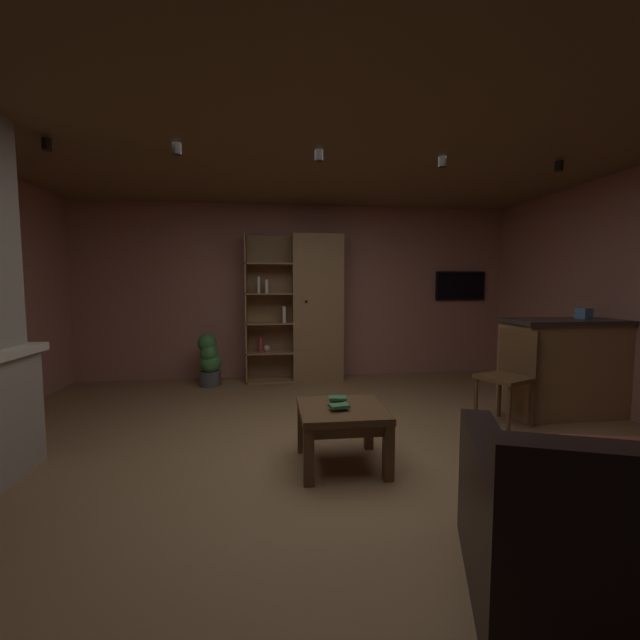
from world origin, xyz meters
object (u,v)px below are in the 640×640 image
at_px(tissue_box, 584,313).
at_px(table_book_0, 339,404).
at_px(table_book_1, 339,406).
at_px(potted_floor_plant, 209,360).
at_px(bookshelf_cabinet, 311,309).
at_px(coffee_table, 342,419).
at_px(table_book_2, 338,398).
at_px(kitchen_bar_counter, 572,366).
at_px(wall_mounted_tv, 460,286).
at_px(dining_chair, 510,370).

distance_m(tissue_box, table_book_0, 2.99).
distance_m(table_book_1, potted_floor_plant, 2.98).
distance_m(bookshelf_cabinet, coffee_table, 2.87).
height_order(table_book_2, potted_floor_plant, potted_floor_plant).
bearing_deg(coffee_table, kitchen_bar_counter, 19.09).
xyz_separation_m(kitchen_bar_counter, tissue_box, (0.16, 0.06, 0.55)).
bearing_deg(wall_mounted_tv, tissue_box, -79.86).
relative_size(kitchen_bar_counter, dining_chair, 1.51).
xyz_separation_m(coffee_table, table_book_1, (-0.03, -0.08, 0.12)).
bearing_deg(tissue_box, potted_floor_plant, 158.15).
distance_m(table_book_0, wall_mounted_tv, 3.93).
bearing_deg(dining_chair, table_book_0, -159.89).
distance_m(bookshelf_cabinet, tissue_box, 3.27).
xyz_separation_m(tissue_box, dining_chair, (-0.97, -0.26, -0.53)).
height_order(table_book_1, dining_chair, dining_chair).
bearing_deg(table_book_2, coffee_table, -68.58).
relative_size(potted_floor_plant, wall_mounted_tv, 0.91).
relative_size(tissue_box, table_book_2, 0.91).
xyz_separation_m(kitchen_bar_counter, potted_floor_plant, (-3.94, 1.70, -0.16)).
distance_m(bookshelf_cabinet, table_book_2, 2.79).
height_order(coffee_table, wall_mounted_tv, wall_mounted_tv).
bearing_deg(kitchen_bar_counter, coffee_table, -160.91).
distance_m(table_book_2, wall_mounted_tv, 3.91).
bearing_deg(coffee_table, bookshelf_cabinet, 88.75).
height_order(table_book_0, dining_chair, dining_chair).
bearing_deg(table_book_0, kitchen_bar_counter, 18.17).
distance_m(bookshelf_cabinet, kitchen_bar_counter, 3.21).
height_order(kitchen_bar_counter, dining_chair, kitchen_bar_counter).
bearing_deg(coffee_table, table_book_2, 111.42).
bearing_deg(potted_floor_plant, dining_chair, -31.34).
height_order(coffee_table, table_book_0, table_book_0).
height_order(coffee_table, potted_floor_plant, potted_floor_plant).
xyz_separation_m(coffee_table, dining_chair, (1.79, 0.70, 0.17)).
height_order(bookshelf_cabinet, tissue_box, bookshelf_cabinet).
bearing_deg(potted_floor_plant, bookshelf_cabinet, 7.81).
relative_size(table_book_0, table_book_1, 0.77).
xyz_separation_m(bookshelf_cabinet, table_book_2, (-0.08, -2.74, -0.52)).
bearing_deg(coffee_table, dining_chair, 21.43).
distance_m(table_book_0, potted_floor_plant, 2.89).
bearing_deg(coffee_table, table_book_1, -113.76).
height_order(table_book_0, table_book_2, table_book_2).
height_order(kitchen_bar_counter, wall_mounted_tv, wall_mounted_tv).
xyz_separation_m(table_book_0, dining_chair, (1.81, 0.66, 0.07)).
bearing_deg(table_book_2, table_book_1, -94.84).
height_order(tissue_box, table_book_0, tissue_box).
bearing_deg(wall_mounted_tv, table_book_1, -128.27).
height_order(kitchen_bar_counter, tissue_box, tissue_box).
height_order(dining_chair, wall_mounted_tv, wall_mounted_tv).
bearing_deg(table_book_1, table_book_0, 81.68).
height_order(kitchen_bar_counter, table_book_1, kitchen_bar_counter).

